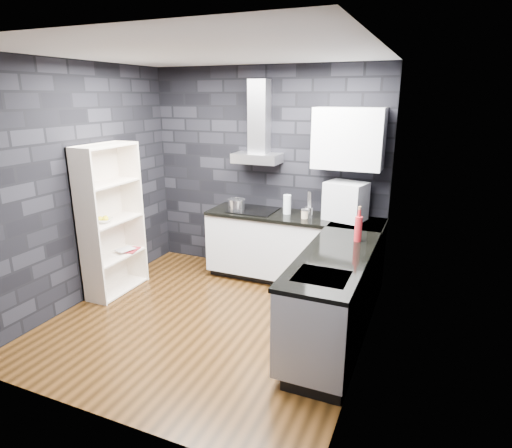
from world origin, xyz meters
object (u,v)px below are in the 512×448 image
Objects in this scene: pot at (236,205)px; bookshelf at (111,221)px; storage_jar at (305,214)px; appliance_garage at (346,201)px; glass_vase at (287,204)px; red_bottle at (358,229)px; utensil_crock at (309,212)px; fruit_bowl at (104,220)px.

bookshelf is at bearing -139.48° from pot.
pot is at bearing 179.50° from storage_jar.
appliance_garage is (1.37, 0.14, 0.15)m from pot.
glass_vase reaches higher than storage_jar.
appliance_garage reaches higher than glass_vase.
red_bottle is at bearing -35.58° from glass_vase.
appliance_garage reaches higher than utensil_crock.
pot is 0.82× the size of red_bottle.
bookshelf is 9.15× the size of fruit_bowl.
storage_jar is at bearing -24.04° from glass_vase.
storage_jar is 2.37m from fruit_bowl.
utensil_crock is 0.46m from appliance_garage.
appliance_garage reaches higher than fruit_bowl.
glass_vase is 1.88× the size of utensil_crock.
appliance_garage is 2.30× the size of fruit_bowl.
bookshelf is at bearing -154.52° from storage_jar.
fruit_bowl is at bearing -151.11° from utensil_crock.
storage_jar is (0.91, -0.01, -0.03)m from pot.
fruit_bowl is (0.00, -0.12, 0.04)m from bookshelf.
glass_vase is 0.93× the size of red_bottle.
glass_vase is (0.65, 0.11, 0.05)m from pot.
glass_vase reaches higher than pot.
glass_vase is 0.13× the size of bookshelf.
appliance_garage is at bearing 5.75° from pot.
bookshelf is at bearing -172.12° from red_bottle.
glass_vase reaches higher than fruit_bowl.
pot is 2.14× the size of storage_jar.
fruit_bowl is at bearing -87.67° from bookshelf.
pot is at bearing 43.81° from fruit_bowl.
pot reaches higher than storage_jar.
pot is at bearing -170.37° from glass_vase.
pot is 1.39m from appliance_garage.
fruit_bowl is (-2.83, -0.51, -0.09)m from red_bottle.
glass_vase is at bearing 9.63° from pot.
pot is 0.95m from utensil_crock.
utensil_crock is 2.37m from bookshelf.
appliance_garage reaches higher than pot.
storage_jar is at bearing -0.50° from pot.
utensil_crock is at bearing 55.94° from storage_jar.
bookshelf is (-2.13, -1.05, -0.06)m from utensil_crock.
glass_vase reaches higher than utensil_crock.
appliance_garage is (0.72, 0.03, 0.10)m from glass_vase.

